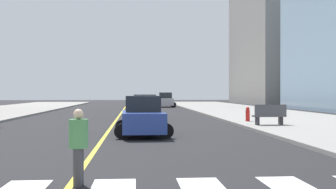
% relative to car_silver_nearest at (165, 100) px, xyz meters
% --- Properties ---
extents(sidewalk_kerb_east, '(10.00, 120.00, 0.15)m').
position_rel_car_silver_nearest_xyz_m(sidewalk_kerb_east, '(6.87, -33.67, -0.83)').
color(sidewalk_kerb_east, gray).
rests_on(sidewalk_kerb_east, ground).
extents(lane_divider_paint, '(0.16, 80.00, 0.01)m').
position_rel_car_silver_nearest_xyz_m(lane_divider_paint, '(-5.33, -13.67, -0.90)').
color(lane_divider_paint, yellow).
rests_on(lane_divider_paint, ground).
extents(parking_garage_concrete, '(18.00, 24.00, 27.53)m').
position_rel_car_silver_nearest_xyz_m(parking_garage_concrete, '(23.55, 14.98, 12.85)').
color(parking_garage_concrete, gray).
rests_on(parking_garage_concrete, ground).
extents(car_silver_nearest, '(2.77, 4.39, 1.95)m').
position_rel_car_silver_nearest_xyz_m(car_silver_nearest, '(0.00, 0.00, 0.00)').
color(car_silver_nearest, '#B7B7BC').
rests_on(car_silver_nearest, ground).
extents(car_blue_second, '(2.56, 4.03, 1.78)m').
position_rel_car_silver_nearest_xyz_m(car_blue_second, '(-3.66, -38.03, -0.08)').
color(car_blue_second, '#2D479E').
rests_on(car_blue_second, ground).
extents(car_black_third, '(2.55, 4.04, 1.79)m').
position_rel_car_silver_nearest_xyz_m(car_black_third, '(-3.34, -26.96, -0.07)').
color(car_black_third, black).
rests_on(car_black_third, ground).
extents(park_bench, '(1.83, 0.67, 1.12)m').
position_rel_car_silver_nearest_xyz_m(park_bench, '(3.38, -34.08, -0.22)').
color(park_bench, '#47474C').
rests_on(park_bench, sidewalk_kerb_east).
extents(pedestrian_crossing, '(0.39, 0.39, 1.59)m').
position_rel_car_silver_nearest_xyz_m(pedestrian_crossing, '(-5.15, -48.29, -0.03)').
color(pedestrian_crossing, '#38383D').
rests_on(pedestrian_crossing, ground).
extents(fire_hydrant, '(0.26, 0.26, 0.89)m').
position_rel_car_silver_nearest_xyz_m(fire_hydrant, '(2.96, -31.04, -0.33)').
color(fire_hydrant, red).
rests_on(fire_hydrant, sidewalk_kerb_east).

